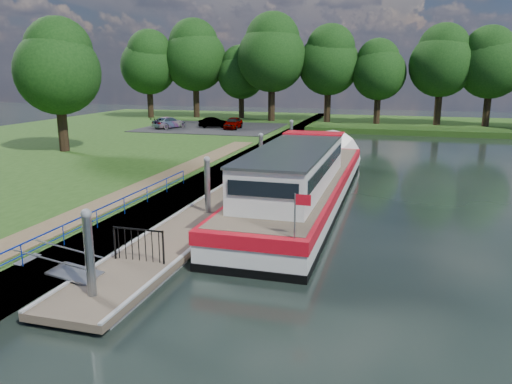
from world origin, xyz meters
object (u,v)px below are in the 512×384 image
(barge, at_px, (305,181))
(car_c, at_px, (169,122))
(pontoon, at_px, (239,194))
(car_b, at_px, (214,122))
(car_a, at_px, (233,123))

(barge, bearing_deg, car_c, 129.12)
(pontoon, xyz_separation_m, car_c, (-15.11, 23.13, 1.23))
(barge, bearing_deg, car_b, 120.15)
(car_b, bearing_deg, pontoon, -175.24)
(barge, distance_m, car_c, 29.65)
(car_a, xyz_separation_m, car_c, (-6.70, -1.12, -0.02))
(pontoon, xyz_separation_m, car_a, (-8.41, 24.24, 1.25))
(pontoon, bearing_deg, car_c, 123.15)
(pontoon, height_order, car_b, car_b)
(car_a, bearing_deg, barge, -67.60)
(pontoon, xyz_separation_m, barge, (3.60, 0.13, 0.90))
(pontoon, relative_size, car_c, 7.51)
(pontoon, bearing_deg, car_b, 113.39)
(car_b, height_order, car_c, car_c)
(pontoon, bearing_deg, barge, 2.09)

